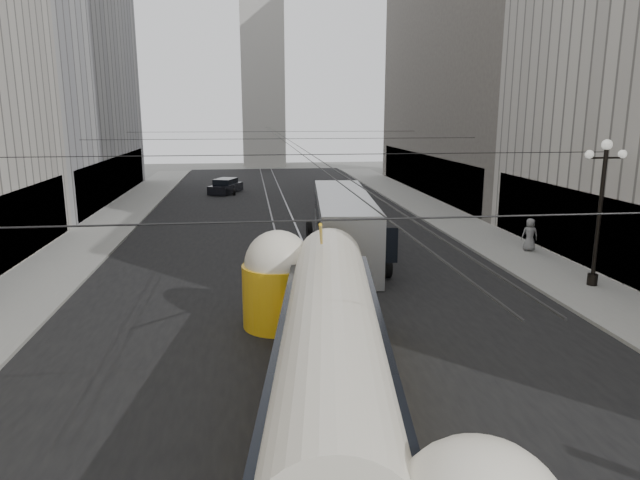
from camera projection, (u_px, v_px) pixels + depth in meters
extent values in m
cube|color=black|center=(286.00, 230.00, 37.80)|extent=(20.00, 85.00, 0.02)
cube|color=gray|center=(111.00, 223.00, 39.70)|extent=(4.00, 72.00, 0.15)
cube|color=gray|center=(443.00, 216.00, 42.63)|extent=(4.00, 72.00, 0.15)
cube|color=gray|center=(275.00, 230.00, 37.70)|extent=(0.12, 85.00, 0.04)
cube|color=gray|center=(297.00, 230.00, 37.89)|extent=(0.12, 85.00, 0.04)
cube|color=black|center=(6.00, 232.00, 27.41)|extent=(0.10, 18.00, 3.60)
cube|color=#999999|center=(31.00, 34.00, 47.30)|extent=(12.00, 28.00, 28.00)
cube|color=black|center=(116.00, 177.00, 50.65)|extent=(0.10, 25.20, 3.60)
cube|color=black|center=(576.00, 226.00, 28.91)|extent=(0.10, 18.00, 3.60)
cube|color=#514C47|center=(492.00, 18.00, 51.75)|extent=(12.00, 32.00, 32.00)
cube|color=black|center=(423.00, 173.00, 54.08)|extent=(0.10, 28.80, 3.60)
cube|color=#B2AFA8|center=(263.00, 81.00, 81.16)|extent=(6.00, 6.00, 24.00)
cylinder|color=black|center=(599.00, 218.00, 24.61)|extent=(0.18, 0.18, 6.00)
cylinder|color=black|center=(592.00, 279.00, 25.21)|extent=(0.44, 0.44, 0.50)
cylinder|color=black|center=(606.00, 158.00, 24.04)|extent=(1.60, 0.08, 0.08)
sphere|color=white|center=(607.00, 145.00, 23.92)|extent=(0.44, 0.44, 0.44)
sphere|color=white|center=(589.00, 154.00, 23.91)|extent=(0.36, 0.36, 0.36)
sphere|color=white|center=(622.00, 154.00, 24.10)|extent=(0.36, 0.36, 0.36)
cylinder|color=black|center=(404.00, 218.00, 8.89)|extent=(25.00, 0.03, 0.03)
cylinder|color=black|center=(309.00, 155.00, 22.45)|extent=(25.00, 0.03, 0.03)
cylinder|color=black|center=(285.00, 139.00, 36.00)|extent=(25.00, 0.03, 0.03)
cylinder|color=black|center=(275.00, 132.00, 49.55)|extent=(25.00, 0.03, 0.03)
cylinder|color=black|center=(282.00, 139.00, 39.92)|extent=(0.03, 72.00, 0.03)
cylinder|color=black|center=(287.00, 139.00, 39.97)|extent=(0.03, 72.00, 0.03)
cube|color=gold|center=(331.00, 384.00, 14.12)|extent=(4.46, 14.22, 1.70)
cube|color=black|center=(331.00, 413.00, 14.30)|extent=(4.41, 13.80, 0.30)
cube|color=black|center=(331.00, 342.00, 13.88)|extent=(4.46, 14.01, 0.85)
cylinder|color=silver|center=(331.00, 331.00, 13.82)|extent=(4.14, 13.97, 2.30)
cylinder|color=gold|center=(279.00, 296.00, 20.61)|extent=(2.60, 2.60, 2.30)
sphere|color=silver|center=(278.00, 263.00, 20.34)|extent=(2.40, 2.40, 2.40)
cube|color=#A2A4A7|center=(343.00, 225.00, 30.69)|extent=(4.00, 13.36, 3.29)
cube|color=black|center=(343.00, 215.00, 30.57)|extent=(3.97, 12.90, 1.21)
cube|color=black|center=(368.00, 245.00, 24.28)|extent=(2.52, 0.34, 1.53)
cylinder|color=black|center=(329.00, 268.00, 26.50)|extent=(0.30, 1.10, 1.10)
cylinder|color=black|center=(387.00, 266.00, 26.84)|extent=(0.30, 1.10, 1.10)
cylinder|color=black|center=(309.00, 230.00, 35.04)|extent=(0.30, 1.10, 1.10)
cylinder|color=black|center=(353.00, 229.00, 35.37)|extent=(0.30, 1.10, 1.10)
cube|color=silver|center=(331.00, 192.00, 52.24)|extent=(2.10, 4.62, 0.80)
cube|color=black|center=(331.00, 186.00, 52.12)|extent=(1.77, 2.57, 0.76)
cylinder|color=black|center=(324.00, 196.00, 50.68)|extent=(0.22, 0.64, 0.64)
cylinder|color=black|center=(342.00, 196.00, 50.89)|extent=(0.22, 0.64, 0.64)
cylinder|color=black|center=(319.00, 192.00, 53.67)|extent=(0.22, 0.64, 0.64)
cylinder|color=black|center=(337.00, 192.00, 53.87)|extent=(0.22, 0.64, 0.64)
cube|color=black|center=(226.00, 188.00, 54.98)|extent=(3.33, 4.88, 0.80)
cube|color=black|center=(226.00, 182.00, 54.85)|extent=(2.40, 2.90, 0.76)
cylinder|color=black|center=(216.00, 192.00, 53.42)|extent=(0.22, 0.64, 0.64)
cylinder|color=black|center=(234.00, 192.00, 53.63)|extent=(0.22, 0.64, 0.64)
cylinder|color=black|center=(218.00, 188.00, 56.39)|extent=(0.22, 0.64, 0.64)
cylinder|color=black|center=(235.00, 188.00, 56.60)|extent=(0.22, 0.64, 0.64)
imported|color=slate|center=(530.00, 235.00, 31.33)|extent=(0.97, 0.69, 1.82)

